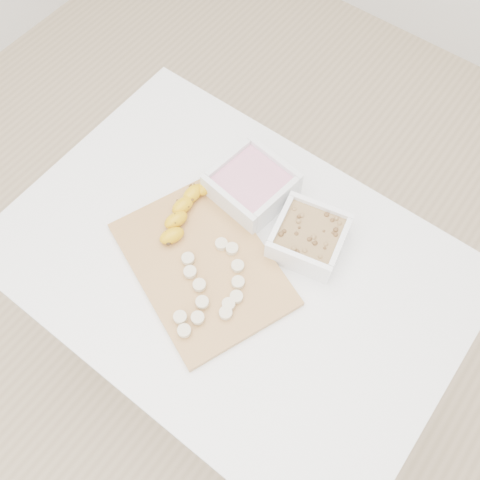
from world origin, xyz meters
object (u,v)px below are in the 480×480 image
Objects in this scene: bowl_granola at (309,237)px; cutting_board at (202,264)px; bowl_yogurt at (252,185)px; table at (232,280)px; banana at (186,210)px.

bowl_granola is 0.24m from cutting_board.
bowl_granola is at bearing 49.59° from cutting_board.
cutting_board is at bearing -130.41° from bowl_granola.
bowl_yogurt is at bearing 96.51° from cutting_board.
table is 0.23m from bowl_yogurt.
banana is (-0.10, 0.07, 0.02)m from cutting_board.
banana is at bearing -157.31° from bowl_granola.
bowl_yogurt is at bearing 112.93° from table.
cutting_board is at bearing -83.49° from bowl_yogurt.
table is 5.46× the size of bowl_yogurt.
table is at bearing -128.04° from bowl_granola.
bowl_yogurt reaches higher than cutting_board.
bowl_granola is 0.46× the size of cutting_board.
table is 0.20m from banana.
bowl_granola reaches higher than table.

